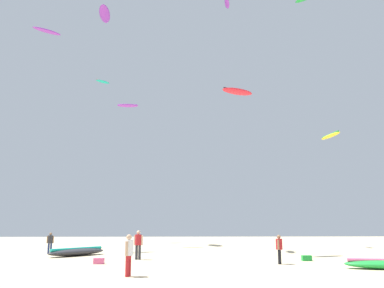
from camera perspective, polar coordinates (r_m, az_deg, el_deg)
name	(u,v)px	position (r m, az deg, el deg)	size (l,w,h in m)	color
person_foreground	(129,252)	(18.04, -8.83, -14.63)	(0.39, 0.55, 1.73)	#B21E23
person_midground	(279,247)	(23.79, 12.06, -13.85)	(0.36, 0.48, 1.58)	black
person_left	(138,243)	(26.40, -7.50, -13.46)	(0.58, 0.40, 1.77)	#2D2D33
person_right	(50,241)	(33.20, -19.17, -12.69)	(0.50, 0.35, 1.54)	navy
kite_grounded_mid	(77,252)	(30.34, -15.75, -14.27)	(3.92, 4.54, 0.57)	#2D2D33
cooler_box	(307,258)	(26.30, 15.69, -15.07)	(0.56, 0.36, 0.32)	green
gear_bag	(99,261)	(23.99, -12.86, -15.62)	(0.56, 0.36, 0.32)	#E5598C
kite_aloft_0	(128,106)	(43.48, -8.95, 5.32)	(2.21, 0.74, 0.36)	purple
kite_aloft_1	(237,91)	(31.81, 6.34, 7.29)	(2.77, 1.87, 0.47)	red
kite_aloft_2	(47,31)	(40.96, -19.58, 14.62)	(2.54, 2.14, 0.33)	purple
kite_aloft_3	(330,136)	(37.13, 18.74, 1.10)	(1.22, 2.95, 0.48)	yellow
kite_aloft_5	(227,3)	(48.90, 4.90, 18.95)	(0.95, 2.27, 0.52)	purple
kite_aloft_6	(105,14)	(53.72, -12.08, 17.31)	(1.61, 4.56, 0.65)	purple
kite_aloft_7	(103,82)	(55.61, -12.35, 8.50)	(1.91, 1.78, 0.29)	#19B29E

